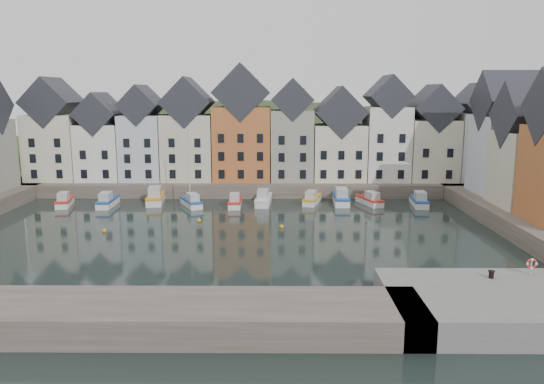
{
  "coord_description": "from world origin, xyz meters",
  "views": [
    {
      "loc": [
        5.3,
        -54.56,
        15.47
      ],
      "look_at": [
        4.86,
        6.0,
        4.06
      ],
      "focal_mm": 35.0,
      "sensor_mm": 36.0,
      "label": 1
    }
  ],
  "objects_px": {
    "mooring_bollard": "(491,274)",
    "life_ring_post": "(532,264)",
    "boat_d": "(192,202)",
    "boat_a": "(65,201)"
  },
  "relations": [
    {
      "from": "boat_d",
      "to": "mooring_bollard",
      "type": "xyz_separation_m",
      "value": [
        27.49,
        -33.9,
        1.62
      ]
    },
    {
      "from": "mooring_bollard",
      "to": "life_ring_post",
      "type": "height_order",
      "value": "life_ring_post"
    },
    {
      "from": "boat_a",
      "to": "mooring_bollard",
      "type": "xyz_separation_m",
      "value": [
        45.17,
        -34.25,
        1.66
      ]
    },
    {
      "from": "mooring_bollard",
      "to": "life_ring_post",
      "type": "distance_m",
      "value": 3.35
    },
    {
      "from": "boat_d",
      "to": "boat_a",
      "type": "bearing_deg",
      "value": 153.94
    },
    {
      "from": "mooring_bollard",
      "to": "life_ring_post",
      "type": "xyz_separation_m",
      "value": [
        3.23,
        0.69,
        0.55
      ]
    },
    {
      "from": "boat_a",
      "to": "boat_d",
      "type": "height_order",
      "value": "boat_d"
    },
    {
      "from": "boat_d",
      "to": "mooring_bollard",
      "type": "distance_m",
      "value": 43.67
    },
    {
      "from": "boat_d",
      "to": "life_ring_post",
      "type": "height_order",
      "value": "boat_d"
    },
    {
      "from": "mooring_bollard",
      "to": "boat_d",
      "type": "bearing_deg",
      "value": 129.04
    }
  ]
}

